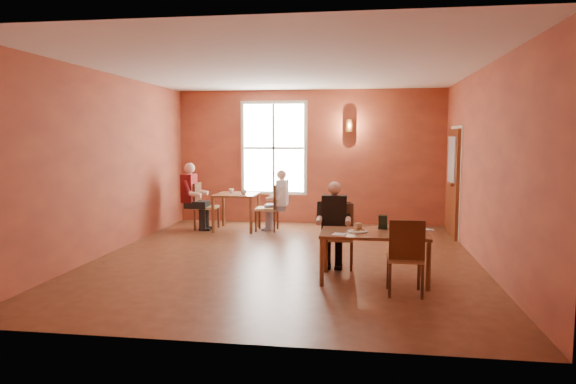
# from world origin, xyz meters

# --- Properties ---
(ground) EXTENTS (6.00, 7.00, 0.01)m
(ground) POSITION_xyz_m (0.00, 0.00, 0.00)
(ground) COLOR brown
(ground) RESTS_ON ground
(wall_back) EXTENTS (6.00, 0.04, 3.00)m
(wall_back) POSITION_xyz_m (0.00, 3.50, 1.50)
(wall_back) COLOR brown
(wall_back) RESTS_ON ground
(wall_front) EXTENTS (6.00, 0.04, 3.00)m
(wall_front) POSITION_xyz_m (0.00, -3.50, 1.50)
(wall_front) COLOR brown
(wall_front) RESTS_ON ground
(wall_left) EXTENTS (0.04, 7.00, 3.00)m
(wall_left) POSITION_xyz_m (-3.00, 0.00, 1.50)
(wall_left) COLOR brown
(wall_left) RESTS_ON ground
(wall_right) EXTENTS (0.04, 7.00, 3.00)m
(wall_right) POSITION_xyz_m (3.00, 0.00, 1.50)
(wall_right) COLOR brown
(wall_right) RESTS_ON ground
(ceiling) EXTENTS (6.00, 7.00, 0.04)m
(ceiling) POSITION_xyz_m (0.00, 0.00, 3.00)
(ceiling) COLOR white
(ceiling) RESTS_ON wall_back
(window) EXTENTS (1.36, 0.10, 1.96)m
(window) POSITION_xyz_m (-0.80, 3.45, 1.70)
(window) COLOR white
(window) RESTS_ON wall_back
(door) EXTENTS (0.12, 1.04, 2.10)m
(door) POSITION_xyz_m (2.94, 2.30, 1.05)
(door) COLOR maroon
(door) RESTS_ON ground
(wall_sconce) EXTENTS (0.16, 0.16, 0.28)m
(wall_sconce) POSITION_xyz_m (0.90, 3.40, 2.20)
(wall_sconce) COLOR brown
(wall_sconce) RESTS_ON wall_back
(main_table) EXTENTS (1.42, 0.80, 0.67)m
(main_table) POSITION_xyz_m (1.36, -1.14, 0.33)
(main_table) COLOR brown
(main_table) RESTS_ON ground
(chair_diner_main) EXTENTS (0.42, 0.42, 0.95)m
(chair_diner_main) POSITION_xyz_m (0.86, -0.49, 0.47)
(chair_diner_main) COLOR #5E2D19
(chair_diner_main) RESTS_ON ground
(diner_main) EXTENTS (0.49, 0.49, 1.23)m
(diner_main) POSITION_xyz_m (0.86, -0.52, 0.61)
(diner_main) COLOR black
(diner_main) RESTS_ON ground
(chair_empty) EXTENTS (0.43, 0.43, 0.95)m
(chair_empty) POSITION_xyz_m (1.73, -1.68, 0.48)
(chair_empty) COLOR #3D2513
(chair_empty) RESTS_ON ground
(plate_food) EXTENTS (0.31, 0.31, 0.03)m
(plate_food) POSITION_xyz_m (1.14, -1.17, 0.69)
(plate_food) COLOR silver
(plate_food) RESTS_ON main_table
(sandwich) EXTENTS (0.11, 0.11, 0.10)m
(sandwich) POSITION_xyz_m (1.15, -1.11, 0.72)
(sandwich) COLOR tan
(sandwich) RESTS_ON main_table
(goblet_a) EXTENTS (0.08, 0.08, 0.17)m
(goblet_a) POSITION_xyz_m (1.82, -1.05, 0.75)
(goblet_a) COLOR white
(goblet_a) RESTS_ON main_table
(goblet_c) EXTENTS (0.09, 0.09, 0.19)m
(goblet_c) POSITION_xyz_m (1.72, -1.36, 0.76)
(goblet_c) COLOR white
(goblet_c) RESTS_ON main_table
(menu_stand) EXTENTS (0.13, 0.08, 0.20)m
(menu_stand) POSITION_xyz_m (1.49, -0.91, 0.77)
(menu_stand) COLOR black
(menu_stand) RESTS_ON main_table
(knife) EXTENTS (0.20, 0.03, 0.00)m
(knife) POSITION_xyz_m (1.34, -1.43, 0.67)
(knife) COLOR white
(knife) RESTS_ON main_table
(napkin) EXTENTS (0.21, 0.21, 0.01)m
(napkin) POSITION_xyz_m (0.91, -1.37, 0.67)
(napkin) COLOR silver
(napkin) RESTS_ON main_table
(side_plate) EXTENTS (0.22, 0.22, 0.01)m
(side_plate) POSITION_xyz_m (2.09, -0.89, 0.67)
(side_plate) COLOR white
(side_plate) RESTS_ON main_table
(sunglasses) EXTENTS (0.13, 0.04, 0.02)m
(sunglasses) POSITION_xyz_m (1.89, -1.45, 0.68)
(sunglasses) COLOR black
(sunglasses) RESTS_ON main_table
(second_table) EXTENTS (0.87, 0.87, 0.77)m
(second_table) POSITION_xyz_m (-1.41, 2.38, 0.38)
(second_table) COLOR brown
(second_table) RESTS_ON ground
(chair_diner_white) EXTENTS (0.43, 0.43, 0.97)m
(chair_diner_white) POSITION_xyz_m (-0.76, 2.38, 0.49)
(chair_diner_white) COLOR brown
(chair_diner_white) RESTS_ON ground
(diner_white) EXTENTS (0.49, 0.49, 1.23)m
(diner_white) POSITION_xyz_m (-0.73, 2.38, 0.61)
(diner_white) COLOR white
(diner_white) RESTS_ON ground
(chair_diner_maroon) EXTENTS (0.43, 0.43, 0.98)m
(chair_diner_maroon) POSITION_xyz_m (-2.06, 2.38, 0.49)
(chair_diner_maroon) COLOR #4B2C16
(chair_diner_maroon) RESTS_ON ground
(diner_maroon) EXTENTS (0.55, 0.55, 1.36)m
(diner_maroon) POSITION_xyz_m (-2.09, 2.38, 0.68)
(diner_maroon) COLOR maroon
(diner_maroon) RESTS_ON ground
(cup_a) EXTENTS (0.14, 0.14, 0.09)m
(cup_a) POSITION_xyz_m (-1.22, 2.27, 0.81)
(cup_a) COLOR silver
(cup_a) RESTS_ON second_table
(cup_b) EXTENTS (0.13, 0.13, 0.09)m
(cup_b) POSITION_xyz_m (-1.55, 2.52, 0.81)
(cup_b) COLOR white
(cup_b) RESTS_ON second_table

